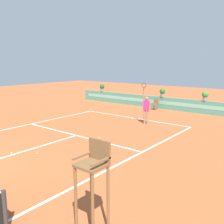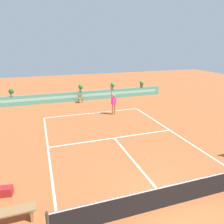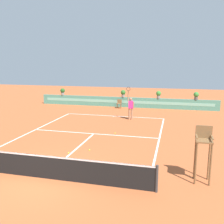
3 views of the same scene
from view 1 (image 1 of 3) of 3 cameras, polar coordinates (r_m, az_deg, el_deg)
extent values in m
plane|color=#B2562D|center=(13.42, -9.29, -5.60)|extent=(60.00, 60.00, 0.00)
cube|color=white|center=(17.77, 4.88, -1.35)|extent=(8.22, 0.10, 0.01)
cube|color=white|center=(13.68, -8.05, -5.22)|extent=(8.22, 0.10, 0.01)
cube|color=white|center=(11.83, -19.47, -8.40)|extent=(0.10, 6.40, 0.01)
cube|color=white|center=(16.58, -19.05, -2.84)|extent=(0.10, 11.89, 0.01)
cube|color=white|center=(10.83, 5.51, -9.60)|extent=(0.10, 11.89, 0.01)
cube|color=white|center=(17.69, 4.70, -1.41)|extent=(0.10, 0.20, 0.01)
cylinder|color=#333333|center=(6.67, -22.90, -19.72)|extent=(0.10, 0.10, 1.00)
cube|color=#4C8E7A|center=(21.51, 11.58, 1.98)|extent=(18.00, 0.20, 1.00)
cube|color=#7ABCA8|center=(21.41, 11.45, 2.08)|extent=(17.10, 0.01, 0.28)
cylinder|color=brown|center=(6.02, -8.14, -19.14)|extent=(0.07, 0.07, 1.60)
cylinder|color=brown|center=(5.71, -4.37, -20.88)|extent=(0.07, 0.07, 1.60)
cylinder|color=brown|center=(6.34, -4.63, -17.43)|extent=(0.07, 0.07, 1.60)
cylinder|color=brown|center=(6.04, -0.89, -18.92)|extent=(0.07, 0.07, 1.60)
cube|color=brown|center=(5.65, -4.64, -11.77)|extent=(0.60, 0.60, 0.06)
cube|color=brown|center=(5.74, -2.82, -8.48)|extent=(0.60, 0.06, 0.48)
cube|color=brown|center=(5.77, -6.65, -9.70)|extent=(0.06, 0.60, 0.04)
cube|color=brown|center=(5.42, -2.54, -11.02)|extent=(0.06, 0.60, 0.04)
cylinder|color=brown|center=(20.98, 8.93, 1.08)|extent=(0.05, 0.05, 0.45)
cylinder|color=brown|center=(20.81, 9.78, 0.98)|extent=(0.05, 0.05, 0.45)
cylinder|color=brown|center=(21.28, 9.40, 1.21)|extent=(0.05, 0.05, 0.45)
cylinder|color=brown|center=(21.11, 10.24, 1.11)|extent=(0.05, 0.05, 0.45)
cube|color=brown|center=(21.00, 9.61, 1.75)|extent=(0.44, 0.44, 0.04)
cube|color=brown|center=(21.15, 9.89, 2.35)|extent=(0.44, 0.04, 0.36)
cylinder|color=#9E7051|center=(16.06, 8.01, -1.13)|extent=(0.14, 0.14, 0.90)
cylinder|color=#9E7051|center=(16.13, 7.35, -1.06)|extent=(0.14, 0.14, 0.90)
cube|color=#E52D84|center=(15.96, 7.75, 1.53)|extent=(0.39, 0.28, 0.60)
sphere|color=#9E7051|center=(15.89, 7.79, 3.06)|extent=(0.22, 0.22, 0.22)
cylinder|color=#9E7051|center=(15.95, 7.13, 3.54)|extent=(0.09, 0.09, 0.55)
cylinder|color=black|center=(15.90, 7.17, 5.04)|extent=(0.04, 0.04, 0.24)
torus|color=#262626|center=(15.88, 7.19, 5.98)|extent=(0.31, 0.08, 0.31)
cylinder|color=#9E7051|center=(15.89, 8.48, 1.29)|extent=(0.09, 0.09, 0.50)
sphere|color=#CCE033|center=(11.32, -16.55, -8.94)|extent=(0.07, 0.07, 0.07)
sphere|color=#CCE033|center=(13.03, -2.97, -5.82)|extent=(0.07, 0.07, 0.07)
sphere|color=#CCE033|center=(11.70, -21.65, -8.61)|extent=(0.07, 0.07, 0.07)
cylinder|color=gray|center=(25.19, -2.23, 4.97)|extent=(0.32, 0.32, 0.28)
sphere|color=#235B23|center=(25.15, -2.23, 5.75)|extent=(0.48, 0.48, 0.48)
cylinder|color=gray|center=(20.15, 20.15, 2.76)|extent=(0.32, 0.32, 0.28)
sphere|color=#387F33|center=(20.11, 20.21, 3.73)|extent=(0.48, 0.48, 0.48)
cylinder|color=gray|center=(21.50, 11.26, 3.71)|extent=(0.32, 0.32, 0.28)
sphere|color=#2D6B28|center=(21.46, 11.29, 4.62)|extent=(0.48, 0.48, 0.48)
camera|label=2|loc=(14.31, -65.72, 12.82)|focal=34.84mm
camera|label=3|loc=(7.36, -102.30, 2.75)|focal=40.28mm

